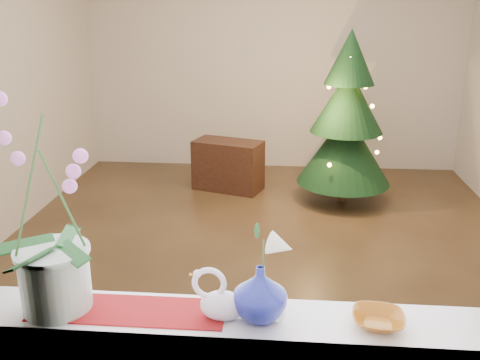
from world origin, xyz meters
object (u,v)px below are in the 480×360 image
object	(u,v)px
swan	(222,295)
blue_vase	(260,289)
orchid_pot	(46,208)
xmas_tree	(347,118)
paperweight	(276,313)
amber_dish	(378,321)
side_table	(228,165)

from	to	relation	value
swan	blue_vase	distance (m)	0.13
orchid_pot	blue_vase	bearing A→B (deg)	-0.17
blue_vase	xmas_tree	distance (m)	3.76
paperweight	amber_dish	xyz separation A→B (m)	(0.35, 0.00, -0.01)
orchid_pot	swan	xyz separation A→B (m)	(0.60, -0.02, -0.30)
blue_vase	paperweight	bearing A→B (deg)	-16.39
blue_vase	xmas_tree	xyz separation A→B (m)	(0.68, 3.70, -0.16)
amber_dish	swan	bearing A→B (deg)	-179.98
paperweight	amber_dish	size ratio (longest dim) A/B	0.42
orchid_pot	xmas_tree	bearing A→B (deg)	69.01
orchid_pot	paperweight	world-z (taller)	orchid_pot
swan	xmas_tree	distance (m)	3.80
amber_dish	orchid_pot	bearing A→B (deg)	179.25
blue_vase	amber_dish	bearing A→B (deg)	-1.79
orchid_pot	side_table	distance (m)	4.08
blue_vase	amber_dish	xyz separation A→B (m)	(0.41, -0.01, -0.10)
orchid_pot	paperweight	bearing A→B (deg)	-1.38
orchid_pot	paperweight	size ratio (longest dim) A/B	12.28
swan	side_table	size ratio (longest dim) A/B	0.30
side_table	xmas_tree	bearing A→B (deg)	6.48
blue_vase	side_table	world-z (taller)	blue_vase
side_table	orchid_pot	bearing A→B (deg)	-74.77
paperweight	xmas_tree	world-z (taller)	xmas_tree
orchid_pot	amber_dish	bearing A→B (deg)	-0.75
paperweight	swan	bearing A→B (deg)	178.80
blue_vase	orchid_pot	bearing A→B (deg)	179.83
blue_vase	side_table	size ratio (longest dim) A/B	0.31
xmas_tree	orchid_pot	bearing A→B (deg)	-110.99
paperweight	side_table	xyz separation A→B (m)	(-0.60, 3.96, -0.68)
xmas_tree	amber_dish	bearing A→B (deg)	-94.27
xmas_tree	swan	bearing A→B (deg)	-102.39
side_table	paperweight	bearing A→B (deg)	-63.40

